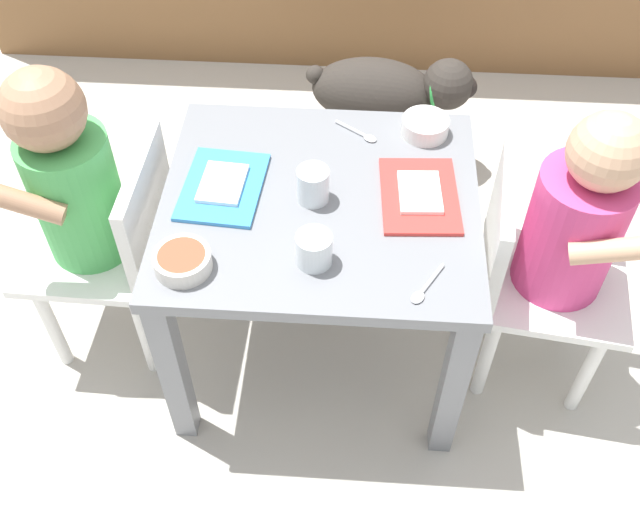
# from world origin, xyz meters

# --- Properties ---
(ground_plane) EXTENTS (7.00, 7.00, 0.00)m
(ground_plane) POSITION_xyz_m (0.00, 0.00, 0.00)
(ground_plane) COLOR #B2ADA3
(dining_table) EXTENTS (0.58, 0.53, 0.46)m
(dining_table) POSITION_xyz_m (0.00, 0.00, 0.37)
(dining_table) COLOR slate
(dining_table) RESTS_ON ground
(seated_child_left) EXTENTS (0.29, 0.29, 0.70)m
(seated_child_left) POSITION_xyz_m (-0.45, 0.01, 0.44)
(seated_child_left) COLOR white
(seated_child_left) RESTS_ON ground
(seated_child_right) EXTENTS (0.31, 0.31, 0.68)m
(seated_child_right) POSITION_xyz_m (0.45, -0.02, 0.42)
(seated_child_right) COLOR white
(seated_child_right) RESTS_ON ground
(dog) EXTENTS (0.45, 0.21, 0.33)m
(dog) POSITION_xyz_m (0.13, 0.65, 0.22)
(dog) COLOR #332D28
(dog) RESTS_ON ground
(food_tray_left) EXTENTS (0.16, 0.20, 0.02)m
(food_tray_left) POSITION_xyz_m (-0.18, 0.02, 0.46)
(food_tray_left) COLOR #388CD8
(food_tray_left) RESTS_ON dining_table
(food_tray_right) EXTENTS (0.15, 0.20, 0.02)m
(food_tray_right) POSITION_xyz_m (0.18, 0.02, 0.46)
(food_tray_right) COLOR red
(food_tray_right) RESTS_ON dining_table
(water_cup_left) EXTENTS (0.06, 0.06, 0.06)m
(water_cup_left) POSITION_xyz_m (0.00, -0.15, 0.48)
(water_cup_left) COLOR white
(water_cup_left) RESTS_ON dining_table
(water_cup_right) EXTENTS (0.06, 0.06, 0.07)m
(water_cup_right) POSITION_xyz_m (-0.01, -0.00, 0.48)
(water_cup_right) COLOR white
(water_cup_right) RESTS_ON dining_table
(veggie_bowl_far) EXTENTS (0.09, 0.09, 0.03)m
(veggie_bowl_far) POSITION_xyz_m (0.20, 0.20, 0.47)
(veggie_bowl_far) COLOR white
(veggie_bowl_far) RESTS_ON dining_table
(veggie_bowl_near) EXTENTS (0.10, 0.10, 0.03)m
(veggie_bowl_near) POSITION_xyz_m (-0.22, -0.18, 0.47)
(veggie_bowl_near) COLOR silver
(veggie_bowl_near) RESTS_ON dining_table
(spoon_by_left_tray) EXTENTS (0.09, 0.07, 0.01)m
(spoon_by_left_tray) POSITION_xyz_m (0.07, 0.19, 0.46)
(spoon_by_left_tray) COLOR silver
(spoon_by_left_tray) RESTS_ON dining_table
(spoon_by_right_tray) EXTENTS (0.06, 0.09, 0.01)m
(spoon_by_right_tray) POSITION_xyz_m (0.19, -0.20, 0.46)
(spoon_by_right_tray) COLOR silver
(spoon_by_right_tray) RESTS_ON dining_table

